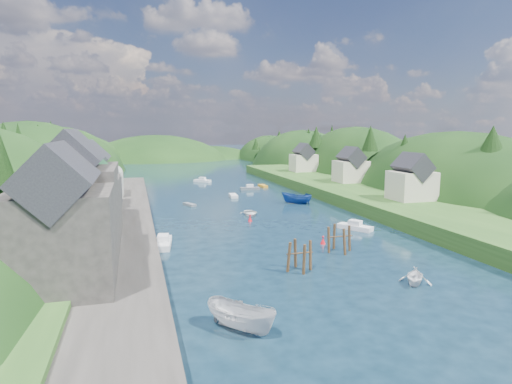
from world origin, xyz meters
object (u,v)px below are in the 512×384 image
object	(u,v)px
piling_cluster_near	(300,259)
piling_cluster_far	(339,241)
channel_buoy_near	(323,240)
channel_buoy_far	(250,218)

from	to	relation	value
piling_cluster_near	piling_cluster_far	distance (m)	8.98
piling_cluster_far	channel_buoy_near	xyz separation A→B (m)	(-0.37, 3.79, -0.85)
piling_cluster_far	channel_buoy_far	xyz separation A→B (m)	(-5.93, 19.76, -0.85)
piling_cluster_far	piling_cluster_near	bearing A→B (deg)	-144.01
channel_buoy_near	channel_buoy_far	size ratio (longest dim) A/B	1.00
channel_buoy_far	piling_cluster_near	bearing A→B (deg)	-93.06
piling_cluster_near	channel_buoy_far	world-z (taller)	piling_cluster_near
channel_buoy_near	channel_buoy_far	world-z (taller)	same
piling_cluster_near	channel_buoy_far	xyz separation A→B (m)	(1.34, 25.03, -0.85)
channel_buoy_near	channel_buoy_far	bearing A→B (deg)	109.18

